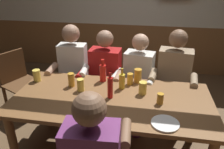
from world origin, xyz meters
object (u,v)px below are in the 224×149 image
bottle_1 (110,87)px  pint_glass_1 (81,85)px  chair_empty_near_right (19,81)px  pint_glass_5 (71,80)px  person_2 (137,78)px  table_candle (82,98)px  pint_glass_4 (138,76)px  pint_glass_6 (143,88)px  dining_table (112,106)px  person_1 (104,73)px  person_0 (72,69)px  pint_glass_0 (160,99)px  plate_0 (165,123)px  bottle_2 (122,81)px  person_3 (173,77)px  bottle_0 (103,72)px  pint_glass_2 (37,76)px  pint_glass_3 (130,79)px

bottle_1 → pint_glass_1: bearing=165.6°
chair_empty_near_right → pint_glass_1: 1.28m
chair_empty_near_right → pint_glass_5: bearing=87.6°
person_2 → chair_empty_near_right: person_2 is taller
table_candle → bottle_1: bottle_1 is taller
person_2 → pint_glass_4: size_ratio=7.80×
chair_empty_near_right → pint_glass_6: same height
dining_table → person_1: size_ratio=1.59×
person_2 → pint_glass_5: 0.86m
person_0 → pint_glass_0: 1.32m
pint_glass_5 → pint_glass_6: pint_glass_5 is taller
person_0 → plate_0: person_0 is taller
bottle_1 → bottle_2: (0.09, 0.20, -0.03)m
person_1 → pint_glass_6: bearing=134.8°
person_3 → pint_glass_0: (-0.18, -0.73, 0.10)m
person_2 → pint_glass_1: 0.82m
plate_0 → bottle_0: bearing=134.1°
dining_table → person_1: 0.73m
pint_glass_2 → person_2: bearing=23.2°
table_candle → person_3: bearing=42.1°
bottle_0 → pint_glass_1: bottle_0 is taller
person_2 → pint_glass_4: (0.02, -0.30, 0.17)m
person_0 → table_candle: bearing=111.7°
chair_empty_near_right → bottle_1: (1.41, -0.67, 0.39)m
bottle_0 → pint_glass_2: (-0.72, -0.13, -0.04)m
chair_empty_near_right → pint_glass_6: 1.83m
pint_glass_4 → person_0: bearing=160.6°
bottle_2 → pint_glass_6: bearing=-19.7°
person_2 → plate_0: 1.06m
person_3 → plate_0: size_ratio=5.54×
pint_glass_0 → pint_glass_1: bearing=171.9°
chair_empty_near_right → pint_glass_1: size_ratio=6.75×
dining_table → table_candle: 0.32m
pint_glass_3 → pint_glass_4: bearing=41.8°
person_3 → pint_glass_0: bearing=84.0°
pint_glass_5 → pint_glass_3: bearing=13.7°
bottle_0 → bottle_1: size_ratio=0.97×
dining_table → pint_glass_5: 0.52m
person_1 → plate_0: 1.26m
bottle_0 → pint_glass_1: (-0.18, -0.26, -0.04)m
chair_empty_near_right → pint_glass_4: bearing=105.4°
pint_glass_0 → pint_glass_6: pint_glass_6 is taller
bottle_1 → pint_glass_4: 0.45m
bottle_0 → pint_glass_5: bearing=-149.7°
person_0 → dining_table: bearing=129.5°
chair_empty_near_right → pint_glass_2: (0.54, -0.45, 0.34)m
table_candle → pint_glass_3: 0.60m
person_0 → bottle_0: person_0 is taller
bottle_2 → pint_glass_4: size_ratio=1.48×
person_2 → pint_glass_3: person_2 is taller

